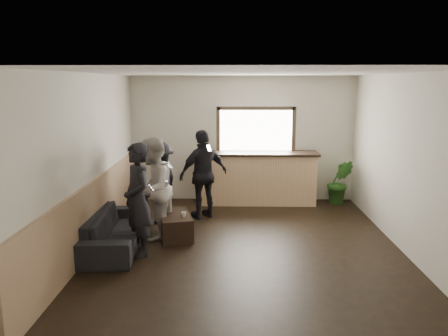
{
  "coord_description": "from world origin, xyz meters",
  "views": [
    {
      "loc": [
        -0.22,
        -6.77,
        2.66
      ],
      "look_at": [
        -0.36,
        0.4,
        1.24
      ],
      "focal_mm": 35.0,
      "sensor_mm": 36.0,
      "label": 1
    }
  ],
  "objects_px": {
    "cup_b": "(184,214)",
    "bar_counter": "(256,175)",
    "person_b": "(153,188)",
    "cup_a": "(167,209)",
    "person_a": "(137,200)",
    "potted_plant": "(340,182)",
    "person_c": "(160,182)",
    "coffee_table": "(175,225)",
    "person_d": "(204,174)",
    "sofa": "(115,230)"
  },
  "relations": [
    {
      "from": "person_d",
      "to": "sofa",
      "type": "bearing_deg",
      "value": 17.88
    },
    {
      "from": "coffee_table",
      "to": "cup_b",
      "type": "relative_size",
      "value": 10.15
    },
    {
      "from": "potted_plant",
      "to": "person_c",
      "type": "xyz_separation_m",
      "value": [
        -3.75,
        -1.35,
        0.29
      ]
    },
    {
      "from": "person_b",
      "to": "person_c",
      "type": "xyz_separation_m",
      "value": [
        -0.04,
        0.89,
        -0.1
      ]
    },
    {
      "from": "bar_counter",
      "to": "cup_b",
      "type": "distance_m",
      "value": 2.74
    },
    {
      "from": "sofa",
      "to": "bar_counter",
      "type": "bearing_deg",
      "value": -45.82
    },
    {
      "from": "bar_counter",
      "to": "potted_plant",
      "type": "xyz_separation_m",
      "value": [
        1.85,
        -0.05,
        -0.15
      ]
    },
    {
      "from": "cup_b",
      "to": "person_b",
      "type": "distance_m",
      "value": 0.69
    },
    {
      "from": "cup_b",
      "to": "person_a",
      "type": "bearing_deg",
      "value": -135.01
    },
    {
      "from": "sofa",
      "to": "cup_a",
      "type": "relative_size",
      "value": 15.75
    },
    {
      "from": "coffee_table",
      "to": "potted_plant",
      "type": "bearing_deg",
      "value": 32.86
    },
    {
      "from": "bar_counter",
      "to": "person_c",
      "type": "height_order",
      "value": "bar_counter"
    },
    {
      "from": "sofa",
      "to": "coffee_table",
      "type": "relative_size",
      "value": 2.19
    },
    {
      "from": "coffee_table",
      "to": "person_d",
      "type": "height_order",
      "value": "person_d"
    },
    {
      "from": "potted_plant",
      "to": "person_b",
      "type": "bearing_deg",
      "value": -148.97
    },
    {
      "from": "cup_a",
      "to": "person_d",
      "type": "relative_size",
      "value": 0.07
    },
    {
      "from": "cup_a",
      "to": "person_d",
      "type": "distance_m",
      "value": 1.24
    },
    {
      "from": "cup_a",
      "to": "person_b",
      "type": "height_order",
      "value": "person_b"
    },
    {
      "from": "person_d",
      "to": "person_a",
      "type": "bearing_deg",
      "value": 32.49
    },
    {
      "from": "person_c",
      "to": "person_d",
      "type": "distance_m",
      "value": 0.87
    },
    {
      "from": "person_a",
      "to": "person_b",
      "type": "relative_size",
      "value": 1.0
    },
    {
      "from": "person_c",
      "to": "person_d",
      "type": "bearing_deg",
      "value": 129.31
    },
    {
      "from": "coffee_table",
      "to": "cup_a",
      "type": "bearing_deg",
      "value": 142.67
    },
    {
      "from": "person_a",
      "to": "potted_plant",
      "type": "bearing_deg",
      "value": 95.92
    },
    {
      "from": "cup_b",
      "to": "bar_counter",
      "type": "bearing_deg",
      "value": 60.51
    },
    {
      "from": "coffee_table",
      "to": "person_c",
      "type": "bearing_deg",
      "value": 115.13
    },
    {
      "from": "bar_counter",
      "to": "person_c",
      "type": "distance_m",
      "value": 2.36
    },
    {
      "from": "potted_plant",
      "to": "person_a",
      "type": "distance_m",
      "value": 4.86
    },
    {
      "from": "cup_a",
      "to": "potted_plant",
      "type": "xyz_separation_m",
      "value": [
        3.52,
        2.06,
        0.03
      ]
    },
    {
      "from": "bar_counter",
      "to": "person_a",
      "type": "distance_m",
      "value": 3.61
    },
    {
      "from": "coffee_table",
      "to": "person_d",
      "type": "relative_size",
      "value": 0.52
    },
    {
      "from": "cup_b",
      "to": "potted_plant",
      "type": "distance_m",
      "value": 3.95
    },
    {
      "from": "cup_b",
      "to": "person_d",
      "type": "distance_m",
      "value": 1.37
    },
    {
      "from": "cup_a",
      "to": "person_a",
      "type": "relative_size",
      "value": 0.07
    },
    {
      "from": "bar_counter",
      "to": "coffee_table",
      "type": "bearing_deg",
      "value": -124.33
    },
    {
      "from": "sofa",
      "to": "cup_b",
      "type": "bearing_deg",
      "value": -76.45
    },
    {
      "from": "potted_plant",
      "to": "person_c",
      "type": "relative_size",
      "value": 0.63
    },
    {
      "from": "cup_b",
      "to": "person_d",
      "type": "xyz_separation_m",
      "value": [
        0.26,
        1.28,
        0.43
      ]
    },
    {
      "from": "cup_a",
      "to": "person_c",
      "type": "relative_size",
      "value": 0.08
    },
    {
      "from": "sofa",
      "to": "potted_plant",
      "type": "xyz_separation_m",
      "value": [
        4.28,
        2.67,
        0.2
      ]
    },
    {
      "from": "sofa",
      "to": "cup_b",
      "type": "relative_size",
      "value": 22.25
    },
    {
      "from": "bar_counter",
      "to": "sofa",
      "type": "xyz_separation_m",
      "value": [
        -2.43,
        -2.72,
        -0.35
      ]
    },
    {
      "from": "cup_b",
      "to": "potted_plant",
      "type": "xyz_separation_m",
      "value": [
        3.19,
        2.33,
        0.04
      ]
    },
    {
      "from": "coffee_table",
      "to": "person_b",
      "type": "bearing_deg",
      "value": -169.84
    },
    {
      "from": "person_b",
      "to": "person_a",
      "type": "bearing_deg",
      "value": 0.93
    },
    {
      "from": "sofa",
      "to": "person_b",
      "type": "relative_size",
      "value": 1.14
    },
    {
      "from": "coffee_table",
      "to": "bar_counter",
      "type": "bearing_deg",
      "value": 55.67
    },
    {
      "from": "person_b",
      "to": "person_d",
      "type": "xyz_separation_m",
      "value": [
        0.78,
        1.19,
        -0.0
      ]
    },
    {
      "from": "potted_plant",
      "to": "person_c",
      "type": "bearing_deg",
      "value": -160.24
    },
    {
      "from": "person_a",
      "to": "person_d",
      "type": "bearing_deg",
      "value": 123.12
    }
  ]
}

